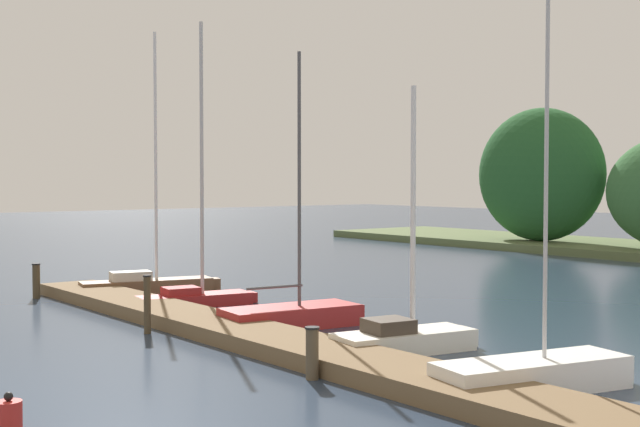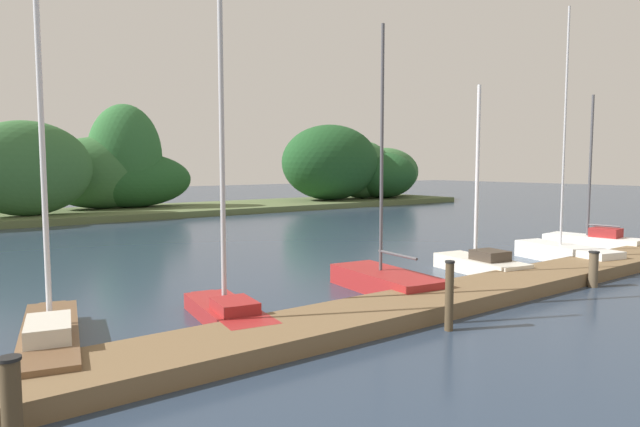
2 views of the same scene
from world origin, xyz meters
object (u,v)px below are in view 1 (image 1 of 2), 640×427
Objects in this scene: sailboat_3 at (407,335)px; mooring_piling_0 at (36,281)px; sailboat_2 at (296,314)px; mooring_piling_1 at (147,304)px; sailboat_1 at (198,291)px; channel_buoy_0 at (9,416)px; sailboat_0 at (151,281)px; mooring_piling_2 at (312,353)px; sailboat_4 at (540,371)px.

mooring_piling_0 is (-13.12, -3.38, 0.19)m from sailboat_3.
sailboat_2 reaches higher than mooring_piling_1.
sailboat_1 is 7.59× the size of mooring_piling_0.
mooring_piling_0 is at bearing 134.52° from sailboat_1.
channel_buoy_0 is (9.44, -8.48, -0.21)m from sailboat_1.
sailboat_1 is at bearing 35.56° from mooring_piling_0.
sailboat_1 is 4.57m from mooring_piling_1.
mooring_piling_0 is at bearing 117.34° from sailboat_2.
sailboat_0 is 5.98× the size of mooring_piling_1.
sailboat_1 reaches higher than sailboat_2.
mooring_piling_2 is (0.79, -3.14, 0.13)m from sailboat_3.
sailboat_1 is 1.45× the size of sailboat_3.
sailboat_0 reaches higher than mooring_piling_2.
mooring_piling_2 is 1.65× the size of channel_buoy_0.
sailboat_3 is at bearing 104.17° from mooring_piling_2.
sailboat_1 is 4.66m from sailboat_2.
sailboat_2 is at bearing 118.92° from channel_buoy_0.
channel_buoy_0 is (4.79, -8.66, -0.09)m from sailboat_2.
sailboat_1 is at bearing 100.81° from sailboat_4.
sailboat_3 is 5.23× the size of mooring_piling_0.
sailboat_2 is 9.70m from mooring_piling_0.
sailboat_1 reaches higher than sailboat_3.
sailboat_0 reaches higher than channel_buoy_0.
channel_buoy_0 is (-0.03, -5.54, -0.26)m from mooring_piling_2.
sailboat_0 is 8.02m from sailboat_2.
mooring_piling_0 is (-4.45, -3.18, 0.10)m from sailboat_1.
sailboat_4 is at bearing -88.02° from sailboat_3.
sailboat_4 is at bearing 17.31° from mooring_piling_1.
channel_buoy_0 is at bearing -40.45° from mooring_piling_1.
sailboat_4 is 8.77m from channel_buoy_0.
channel_buoy_0 is at bearing 171.12° from sailboat_4.
sailboat_4 is at bearing 9.60° from mooring_piling_0.
mooring_piling_2 is at bearing -156.60° from sailboat_3.
sailboat_4 is at bearing -86.36° from sailboat_2.
mooring_piling_2 is at bearing 142.44° from sailboat_4.
sailboat_1 is at bearing 99.30° from sailboat_2.
sailboat_0 is 3.37m from sailboat_1.
mooring_piling_0 is 13.92m from mooring_piling_2.
sailboat_0 is 1.48× the size of sailboat_3.
mooring_piling_2 is at bearing 0.99° from mooring_piling_0.
channel_buoy_0 is (13.88, -5.30, -0.31)m from mooring_piling_0.
sailboat_2 is 9.89m from channel_buoy_0.
sailboat_1 is 13.90× the size of channel_buoy_0.
sailboat_2 is at bearing 67.52° from mooring_piling_1.
mooring_piling_0 reaches higher than mooring_piling_2.
mooring_piling_1 is (-9.33, -2.91, 0.36)m from sailboat_4.
mooring_piling_1 is 2.37× the size of channel_buoy_0.
sailboat_1 is at bearing 135.42° from mooring_piling_1.
mooring_piling_1 is at bearing -177.54° from mooring_piling_2.
mooring_piling_0 is 1.83× the size of channel_buoy_0.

